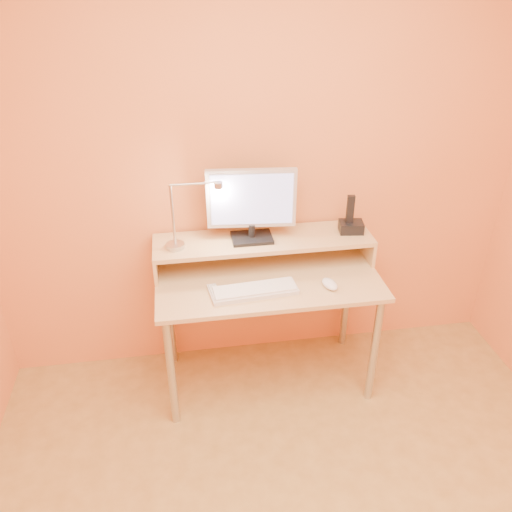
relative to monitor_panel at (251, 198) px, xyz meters
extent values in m
cube|color=#F28E51|center=(0.06, 0.16, 0.13)|extent=(3.00, 0.04, 2.50)
cylinder|color=#B5B5B5|center=(-0.49, -0.41, -0.77)|extent=(0.04, 0.04, 0.69)
cylinder|color=#B5B5B5|center=(0.61, -0.41, -0.77)|extent=(0.04, 0.04, 0.69)
cylinder|color=#B5B5B5|center=(-0.49, 0.09, -0.77)|extent=(0.04, 0.04, 0.69)
cylinder|color=#B5B5B5|center=(0.61, 0.09, -0.77)|extent=(0.04, 0.04, 0.69)
cube|color=tan|center=(0.06, -0.16, -0.41)|extent=(1.20, 0.60, 0.02)
cube|color=tan|center=(-0.53, -0.01, -0.33)|extent=(0.02, 0.30, 0.14)
cube|color=tan|center=(0.66, -0.01, -0.33)|extent=(0.02, 0.30, 0.14)
cube|color=tan|center=(0.06, -0.01, -0.25)|extent=(1.20, 0.30, 0.02)
cube|color=black|center=(0.00, -0.01, -0.23)|extent=(0.22, 0.16, 0.02)
cylinder|color=black|center=(0.00, -0.01, -0.19)|extent=(0.04, 0.04, 0.07)
cube|color=silver|center=(0.00, 0.00, 0.00)|extent=(0.47, 0.08, 0.32)
cube|color=black|center=(0.00, 0.02, 0.00)|extent=(0.42, 0.05, 0.27)
cube|color=#A9B2FF|center=(0.00, -0.02, 0.00)|extent=(0.43, 0.05, 0.28)
cylinder|color=#B5B5B5|center=(-0.41, -0.04, -0.23)|extent=(0.10, 0.10, 0.02)
cylinder|color=#B5B5B5|center=(-0.41, -0.04, -0.05)|extent=(0.01, 0.01, 0.33)
cylinder|color=#B5B5B5|center=(-0.29, -0.04, 0.12)|extent=(0.24, 0.01, 0.01)
cylinder|color=#B5B5B5|center=(-0.17, -0.04, 0.10)|extent=(0.04, 0.04, 0.03)
cylinder|color=#FFEAC6|center=(-0.17, -0.04, 0.09)|extent=(0.03, 0.03, 0.00)
cube|color=black|center=(0.56, -0.01, -0.21)|extent=(0.14, 0.12, 0.06)
cube|color=black|center=(0.54, -0.01, -0.10)|extent=(0.04, 0.03, 0.16)
cube|color=#2443FF|center=(0.60, -0.06, -0.21)|extent=(0.01, 0.00, 0.04)
cube|color=silver|center=(-0.03, -0.29, -0.39)|extent=(0.45, 0.17, 0.02)
ellipsoid|color=white|center=(0.36, -0.30, -0.38)|extent=(0.09, 0.13, 0.04)
cube|color=silver|center=(-0.23, -0.29, -0.39)|extent=(0.07, 0.19, 0.02)
camera|label=1|loc=(-0.38, -2.49, 1.11)|focal=36.67mm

